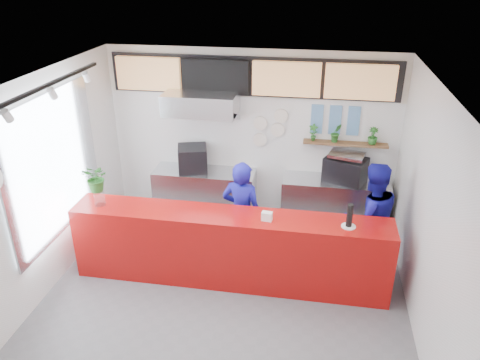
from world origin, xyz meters
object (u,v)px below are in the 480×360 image
Objects in this scene: staff_center at (242,214)px; staff_right at (370,219)px; service_counter at (230,248)px; panini_oven at (193,159)px; pepper_mill at (350,215)px; espresso_machine at (345,170)px.

staff_center is 0.96× the size of staff_right.
service_counter is 2.14m from panini_oven.
pepper_mill is at bearing -1.77° from service_counter.
staff_right is at bearing -37.80° from panini_oven.
staff_center reaches higher than espresso_machine.
panini_oven is (-1.00, 1.80, 0.57)m from service_counter.
pepper_mill reaches higher than panini_oven.
staff_center is 1.68m from pepper_mill.
staff_center is at bearing -15.96° from staff_right.
pepper_mill is (-0.35, -0.66, 0.40)m from staff_right.
pepper_mill is at bearing -68.00° from espresso_machine.
panini_oven is 3.21m from staff_right.
service_counter is 14.14× the size of pepper_mill.
staff_center is 5.28× the size of pepper_mill.
service_counter is at bearing -109.64° from espresso_machine.
espresso_machine is 1.86m from pepper_mill.
espresso_machine is 0.39× the size of staff_center.
pepper_mill is at bearing 170.49° from staff_center.
panini_oven is at bearing 144.73° from pepper_mill.
panini_oven is at bearing -157.45° from espresso_machine.
staff_center is 1.88m from staff_right.
staff_right reaches higher than espresso_machine.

